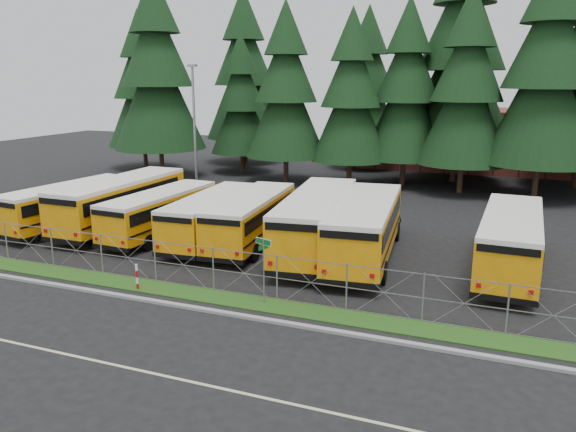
% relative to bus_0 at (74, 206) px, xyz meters
% --- Properties ---
extents(ground, '(120.00, 120.00, 0.00)m').
position_rel_bus_0_xyz_m(ground, '(14.36, -5.43, -1.37)').
color(ground, black).
rests_on(ground, ground).
extents(curb, '(50.00, 0.25, 0.12)m').
position_rel_bus_0_xyz_m(curb, '(14.36, -8.53, -1.31)').
color(curb, gray).
rests_on(curb, ground).
extents(grass_verge, '(50.00, 1.40, 0.06)m').
position_rel_bus_0_xyz_m(grass_verge, '(14.36, -7.13, -1.34)').
color(grass_verge, '#1A4614').
rests_on(grass_verge, ground).
extents(road_lane_line, '(50.00, 0.12, 0.01)m').
position_rel_bus_0_xyz_m(road_lane_line, '(14.36, -13.43, -1.36)').
color(road_lane_line, beige).
rests_on(road_lane_line, ground).
extents(chainlink_fence, '(44.00, 0.10, 2.00)m').
position_rel_bus_0_xyz_m(chainlink_fence, '(14.36, -6.43, -0.37)').
color(chainlink_fence, '#94979C').
rests_on(chainlink_fence, ground).
extents(brick_building, '(22.00, 10.00, 6.00)m').
position_rel_bus_0_xyz_m(brick_building, '(20.36, 34.57, 1.63)').
color(brick_building, brown).
rests_on(brick_building, ground).
extents(bus_0, '(3.66, 10.67, 2.74)m').
position_rel_bus_0_xyz_m(bus_0, '(0.00, 0.00, 0.00)').
color(bus_0, orange).
rests_on(bus_0, ground).
extents(bus_1, '(2.92, 11.98, 3.13)m').
position_rel_bus_0_xyz_m(bus_1, '(3.04, 1.12, 0.20)').
color(bus_1, orange).
rests_on(bus_1, ground).
extents(bus_2, '(2.92, 10.29, 2.67)m').
position_rel_bus_0_xyz_m(bus_2, '(6.28, 0.48, -0.03)').
color(bus_2, orange).
rests_on(bus_2, ground).
extents(bus_3, '(3.02, 10.47, 2.71)m').
position_rel_bus_0_xyz_m(bus_3, '(9.63, 0.56, -0.01)').
color(bus_3, orange).
rests_on(bus_3, ground).
extents(bus_4, '(3.44, 10.83, 2.79)m').
position_rel_bus_0_xyz_m(bus_4, '(11.92, 0.87, 0.03)').
color(bus_4, orange).
rests_on(bus_4, ground).
extents(bus_5, '(4.45, 12.54, 3.22)m').
position_rel_bus_0_xyz_m(bus_5, '(15.79, 0.68, 0.24)').
color(bus_5, orange).
rests_on(bus_5, ground).
extents(bus_6, '(4.03, 12.17, 3.13)m').
position_rel_bus_0_xyz_m(bus_6, '(18.47, 0.43, 0.20)').
color(bus_6, orange).
rests_on(bus_6, ground).
extents(bus_east, '(3.02, 11.40, 2.97)m').
position_rel_bus_0_xyz_m(bus_east, '(25.38, 0.87, 0.11)').
color(bus_east, orange).
rests_on(bus_east, ground).
extents(street_sign, '(0.80, 0.53, 2.81)m').
position_rel_bus_0_xyz_m(street_sign, '(15.99, -6.95, 0.66)').
color(street_sign, '#94979C').
rests_on(street_sign, ground).
extents(striped_bollard, '(0.11, 0.11, 1.20)m').
position_rel_bus_0_xyz_m(striped_bollard, '(10.18, -7.58, -0.77)').
color(striped_bollard, '#B20C0C').
rests_on(striped_bollard, ground).
extents(light_standard, '(0.70, 0.35, 10.14)m').
position_rel_bus_0_xyz_m(light_standard, '(1.49, 12.38, 4.13)').
color(light_standard, '#94979C').
rests_on(light_standard, ground).
extents(conifer_0, '(7.13, 7.13, 15.77)m').
position_rel_bus_0_xyz_m(conifer_0, '(-10.12, 21.81, 6.51)').
color(conifer_0, black).
rests_on(conifer_0, ground).
extents(conifer_1, '(8.35, 8.35, 18.48)m').
position_rel_bus_0_xyz_m(conifer_1, '(-5.31, 17.62, 7.87)').
color(conifer_1, black).
rests_on(conifer_1, ground).
extents(conifer_2, '(6.07, 6.07, 13.43)m').
position_rel_bus_0_xyz_m(conifer_2, '(0.52, 22.95, 5.35)').
color(conifer_2, black).
rests_on(conifer_2, ground).
extents(conifer_3, '(7.09, 7.09, 15.67)m').
position_rel_bus_0_xyz_m(conifer_3, '(6.46, 19.65, 6.46)').
color(conifer_3, black).
rests_on(conifer_3, ground).
extents(conifer_4, '(6.74, 6.74, 14.90)m').
position_rel_bus_0_xyz_m(conifer_4, '(12.19, 20.10, 6.08)').
color(conifer_4, black).
rests_on(conifer_4, ground).
extents(conifer_5, '(7.13, 7.13, 15.78)m').
position_rel_bus_0_xyz_m(conifer_5, '(16.50, 22.00, 6.52)').
color(conifer_5, black).
rests_on(conifer_5, ground).
extents(conifer_6, '(7.33, 7.33, 16.21)m').
position_rel_bus_0_xyz_m(conifer_6, '(21.47, 20.23, 6.73)').
color(conifer_6, black).
rests_on(conifer_6, ground).
extents(conifer_7, '(8.35, 8.35, 18.46)m').
position_rel_bus_0_xyz_m(conifer_7, '(27.08, 19.89, 7.86)').
color(conifer_7, black).
rests_on(conifer_7, ground).
extents(conifer_10, '(8.36, 8.36, 18.48)m').
position_rel_bus_0_xyz_m(conifer_10, '(-2.19, 29.26, 7.87)').
color(conifer_10, black).
rests_on(conifer_10, ground).
extents(conifer_11, '(7.32, 7.32, 16.18)m').
position_rel_bus_0_xyz_m(conifer_11, '(11.17, 30.02, 6.72)').
color(conifer_11, black).
rests_on(conifer_11, ground).
extents(conifer_12, '(9.75, 9.75, 21.57)m').
position_rel_bus_0_xyz_m(conifer_12, '(20.43, 25.24, 9.41)').
color(conifer_12, black).
rests_on(conifer_12, ground).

